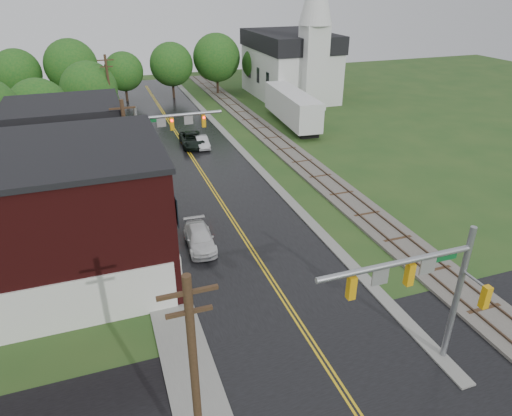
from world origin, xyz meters
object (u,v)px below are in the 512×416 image
traffic_signal_near (423,281)px  suv_dark (192,140)px  brick_building (40,220)px  traffic_signal_far (163,131)px  utility_pole_c (110,94)px  pickup_white (200,238)px  utility_pole_b (129,158)px  church (293,59)px  tree_left_c (41,110)px  tree_left_e (91,91)px  sedan_silver (202,142)px  semi_trailer (292,106)px  utility_pole_a (195,385)px

traffic_signal_near → suv_dark: size_ratio=1.44×
brick_building → traffic_signal_far: (9.01, 12.00, 0.82)m
utility_pole_c → pickup_white: size_ratio=2.04×
traffic_signal_far → utility_pole_b: (-3.33, -5.00, -0.25)m
traffic_signal_far → suv_dark: size_ratio=1.44×
utility_pole_b → pickup_white: 8.19m
church → tree_left_c: bearing=-157.8°
utility_pole_c → tree_left_e: utility_pole_c is taller
tree_left_c → pickup_white: (10.65, -24.01, -3.87)m
traffic_signal_near → traffic_signal_far: same height
utility_pole_b → sedan_silver: bearing=58.5°
traffic_signal_far → suv_dark: traffic_signal_far is taller
utility_pole_b → tree_left_e: bearing=94.9°
traffic_signal_far → sedan_silver: (5.18, 8.90, -4.38)m
traffic_signal_near → utility_pole_b: (-10.27, 20.00, -0.25)m
tree_left_c → tree_left_e: bearing=50.2°
sedan_silver → church: bearing=47.0°
utility_pole_c → tree_left_c: 8.16m
tree_left_c → tree_left_e: tree_left_e is taller
semi_trailer → utility_pole_a: bearing=-117.5°
suv_dark → pickup_white: suv_dark is taller
traffic_signal_near → tree_left_e: tree_left_e is taller
church → utility_pole_b: 41.55m
traffic_signal_near → pickup_white: size_ratio=1.66×
tree_left_e → semi_trailer: 23.79m
suv_dark → sedan_silver: size_ratio=1.42×
utility_pole_a → brick_building: bearing=110.7°
traffic_signal_far → pickup_white: traffic_signal_far is taller
sedan_silver → utility_pole_b: bearing=-118.8°
pickup_white → utility_pole_c: bearing=100.1°
brick_building → utility_pole_a: 16.05m
traffic_signal_far → traffic_signal_near: bearing=-74.5°
traffic_signal_near → utility_pole_c: size_ratio=0.82×
traffic_signal_near → semi_trailer: 39.82m
church → traffic_signal_far: (-23.47, -26.74, -0.86)m
utility_pole_a → tree_left_e: (-2.05, 45.90, 0.09)m
utility_pole_a → tree_left_c: (-7.05, 39.90, -0.21)m
church → utility_pole_c: size_ratio=2.22×
brick_building → traffic_signal_far: bearing=53.1°
church → tree_left_c: church is taller
suv_dark → brick_building: bearing=-117.9°
tree_left_c → pickup_white: bearing=-66.1°
utility_pole_c → sedan_silver: (8.52, -8.11, -4.13)m
sedan_silver → pickup_white: 20.61m
traffic_signal_near → sedan_silver: 34.22m
brick_building → utility_pole_c: (5.68, 29.00, 0.57)m
brick_building → church: (32.48, 38.74, 1.68)m
church → suv_dark: size_ratio=3.94×
traffic_signal_near → suv_dark: bearing=94.4°
utility_pole_a → suv_dark: size_ratio=1.77×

